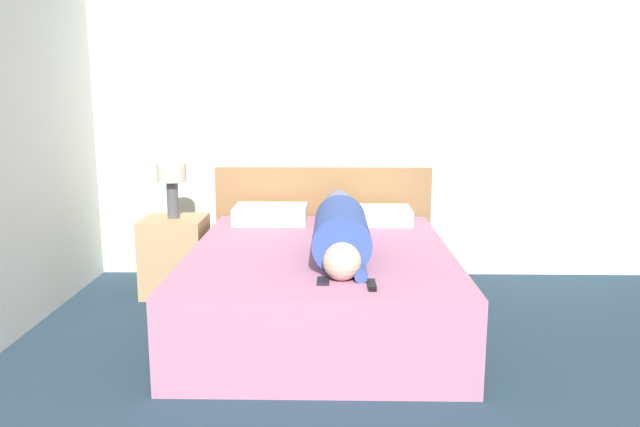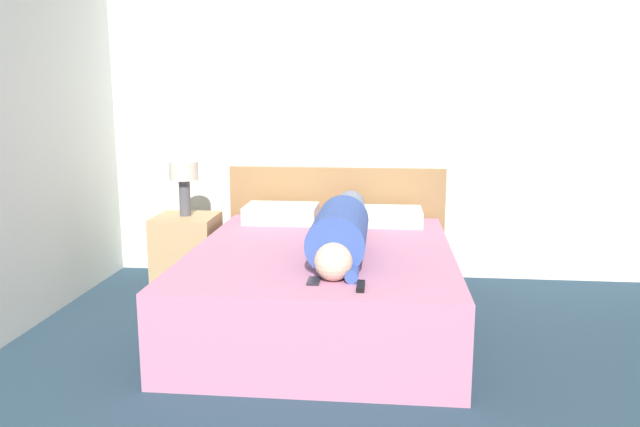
{
  "view_description": "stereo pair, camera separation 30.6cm",
  "coord_description": "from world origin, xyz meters",
  "px_view_note": "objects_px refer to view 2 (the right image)",
  "views": [
    {
      "loc": [
        -0.09,
        -1.07,
        1.47
      ],
      "look_at": [
        -0.17,
        2.62,
        0.76
      ],
      "focal_mm": 35.0,
      "sensor_mm": 36.0,
      "label": 1
    },
    {
      "loc": [
        0.21,
        -1.06,
        1.47
      ],
      "look_at": [
        -0.17,
        2.62,
        0.76
      ],
      "focal_mm": 35.0,
      "sensor_mm": 36.0,
      "label": 2
    }
  ],
  "objects_px": {
    "pillow_near_headboard": "(281,213)",
    "person_lying": "(342,228)",
    "cell_phone": "(314,281)",
    "bed": "(322,286)",
    "tv_remote": "(361,286)",
    "table_lamp": "(184,177)",
    "nightstand": "(187,253)",
    "pillow_second": "(387,216)"
  },
  "relations": [
    {
      "from": "pillow_second",
      "to": "tv_remote",
      "type": "distance_m",
      "value": 1.63
    },
    {
      "from": "table_lamp",
      "to": "pillow_near_headboard",
      "type": "relative_size",
      "value": 0.74
    },
    {
      "from": "bed",
      "to": "person_lying",
      "type": "xyz_separation_m",
      "value": [
        0.13,
        -0.04,
        0.4
      ]
    },
    {
      "from": "cell_phone",
      "to": "bed",
      "type": "bearing_deg",
      "value": 92.18
    },
    {
      "from": "bed",
      "to": "pillow_second",
      "type": "distance_m",
      "value": 0.95
    },
    {
      "from": "table_lamp",
      "to": "person_lying",
      "type": "distance_m",
      "value": 1.41
    },
    {
      "from": "table_lamp",
      "to": "pillow_second",
      "type": "xyz_separation_m",
      "value": [
        1.51,
        0.16,
        -0.3
      ]
    },
    {
      "from": "pillow_near_headboard",
      "to": "tv_remote",
      "type": "bearing_deg",
      "value": -67.54
    },
    {
      "from": "table_lamp",
      "to": "person_lying",
      "type": "relative_size",
      "value": 0.23
    },
    {
      "from": "person_lying",
      "to": "pillow_near_headboard",
      "type": "bearing_deg",
      "value": 122.19
    },
    {
      "from": "nightstand",
      "to": "pillow_second",
      "type": "distance_m",
      "value": 1.54
    },
    {
      "from": "pillow_near_headboard",
      "to": "person_lying",
      "type": "bearing_deg",
      "value": -57.81
    },
    {
      "from": "nightstand",
      "to": "person_lying",
      "type": "distance_m",
      "value": 1.44
    },
    {
      "from": "cell_phone",
      "to": "nightstand",
      "type": "bearing_deg",
      "value": 129.3
    },
    {
      "from": "nightstand",
      "to": "cell_phone",
      "type": "xyz_separation_m",
      "value": [
        1.12,
        -1.37,
        0.23
      ]
    },
    {
      "from": "nightstand",
      "to": "pillow_second",
      "type": "height_order",
      "value": "pillow_second"
    },
    {
      "from": "table_lamp",
      "to": "person_lying",
      "type": "height_order",
      "value": "table_lamp"
    },
    {
      "from": "pillow_second",
      "to": "nightstand",
      "type": "bearing_deg",
      "value": -173.82
    },
    {
      "from": "pillow_second",
      "to": "cell_phone",
      "type": "xyz_separation_m",
      "value": [
        -0.38,
        -1.54,
        -0.05
      ]
    },
    {
      "from": "pillow_near_headboard",
      "to": "tv_remote",
      "type": "xyz_separation_m",
      "value": [
        0.67,
        -1.62,
        -0.05
      ]
    },
    {
      "from": "table_lamp",
      "to": "pillow_second",
      "type": "relative_size",
      "value": 0.78
    },
    {
      "from": "nightstand",
      "to": "person_lying",
      "type": "xyz_separation_m",
      "value": [
        1.22,
        -0.67,
        0.37
      ]
    },
    {
      "from": "table_lamp",
      "to": "pillow_second",
      "type": "bearing_deg",
      "value": 6.18
    },
    {
      "from": "bed",
      "to": "person_lying",
      "type": "height_order",
      "value": "person_lying"
    },
    {
      "from": "tv_remote",
      "to": "bed",
      "type": "bearing_deg",
      "value": 108.38
    },
    {
      "from": "table_lamp",
      "to": "nightstand",
      "type": "bearing_deg",
      "value": 116.57
    },
    {
      "from": "pillow_second",
      "to": "bed",
      "type": "bearing_deg",
      "value": -117.36
    },
    {
      "from": "person_lying",
      "to": "pillow_near_headboard",
      "type": "height_order",
      "value": "person_lying"
    },
    {
      "from": "table_lamp",
      "to": "pillow_near_headboard",
      "type": "height_order",
      "value": "table_lamp"
    },
    {
      "from": "bed",
      "to": "tv_remote",
      "type": "bearing_deg",
      "value": -71.62
    },
    {
      "from": "pillow_near_headboard",
      "to": "pillow_second",
      "type": "height_order",
      "value": "pillow_near_headboard"
    },
    {
      "from": "cell_phone",
      "to": "person_lying",
      "type": "bearing_deg",
      "value": 82.08
    },
    {
      "from": "bed",
      "to": "pillow_second",
      "type": "xyz_separation_m",
      "value": [
        0.41,
        0.79,
        0.31
      ]
    },
    {
      "from": "bed",
      "to": "table_lamp",
      "type": "distance_m",
      "value": 1.4
    },
    {
      "from": "nightstand",
      "to": "pillow_near_headboard",
      "type": "bearing_deg",
      "value": 13.08
    },
    {
      "from": "pillow_near_headboard",
      "to": "cell_phone",
      "type": "distance_m",
      "value": 1.59
    },
    {
      "from": "person_lying",
      "to": "pillow_second",
      "type": "xyz_separation_m",
      "value": [
        0.28,
        0.83,
        -0.08
      ]
    },
    {
      "from": "pillow_second",
      "to": "tv_remote",
      "type": "height_order",
      "value": "pillow_second"
    },
    {
      "from": "person_lying",
      "to": "nightstand",
      "type": "bearing_deg",
      "value": 151.45
    },
    {
      "from": "person_lying",
      "to": "cell_phone",
      "type": "height_order",
      "value": "person_lying"
    },
    {
      "from": "nightstand",
      "to": "tv_remote",
      "type": "height_order",
      "value": "nightstand"
    },
    {
      "from": "nightstand",
      "to": "table_lamp",
      "type": "bearing_deg",
      "value": -63.43
    }
  ]
}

